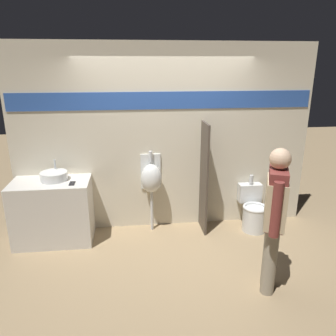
{
  "coord_description": "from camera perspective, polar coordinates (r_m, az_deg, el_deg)",
  "views": [
    {
      "loc": [
        -0.5,
        -4.03,
        2.41
      ],
      "look_at": [
        0.0,
        0.17,
        1.05
      ],
      "focal_mm": 35.0,
      "sensor_mm": 36.0,
      "label": 1
    }
  ],
  "objects": [
    {
      "name": "ground_plane",
      "position": [
        4.72,
        0.25,
        -12.86
      ],
      "size": [
        16.0,
        16.0,
        0.0
      ],
      "primitive_type": "plane",
      "color": "#997F5B"
    },
    {
      "name": "display_wall",
      "position": [
        4.78,
        -0.61,
        5.1
      ],
      "size": [
        4.34,
        0.07,
        2.7
      ],
      "color": "beige",
      "rests_on": "ground_plane"
    },
    {
      "name": "sink_counter",
      "position": [
        4.86,
        -19.36,
        -7.17
      ],
      "size": [
        1.05,
        0.6,
        0.88
      ],
      "color": "silver",
      "rests_on": "ground_plane"
    },
    {
      "name": "sink_basin",
      "position": [
        4.72,
        -19.24,
        -1.32
      ],
      "size": [
        0.36,
        0.36,
        0.26
      ],
      "color": "silver",
      "rests_on": "sink_counter"
    },
    {
      "name": "cell_phone",
      "position": [
        4.52,
        -16.35,
        -2.59
      ],
      "size": [
        0.07,
        0.14,
        0.01
      ],
      "color": "black",
      "rests_on": "sink_counter"
    },
    {
      "name": "divider_near_counter",
      "position": [
        4.79,
        6.28,
        -1.8
      ],
      "size": [
        0.03,
        0.43,
        1.63
      ],
      "color": "#4C4238",
      "rests_on": "ground_plane"
    },
    {
      "name": "urinal_near_counter",
      "position": [
        4.76,
        -2.92,
        -1.83
      ],
      "size": [
        0.31,
        0.28,
        1.2
      ],
      "color": "silver",
      "rests_on": "ground_plane"
    },
    {
      "name": "toilet",
      "position": [
        5.14,
        14.63,
        -7.33
      ],
      "size": [
        0.37,
        0.53,
        0.79
      ],
      "color": "silver",
      "rests_on": "ground_plane"
    },
    {
      "name": "person_in_vest",
      "position": [
        3.6,
        18.08,
        -7.22
      ],
      "size": [
        0.36,
        0.53,
        1.62
      ],
      "rotation": [
        0.0,
        0.0,
        1.17
      ],
      "color": "gray",
      "rests_on": "ground_plane"
    }
  ]
}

